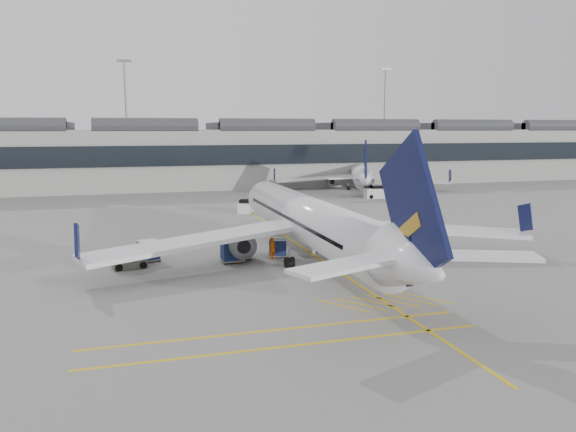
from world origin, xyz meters
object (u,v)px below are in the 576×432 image
object	(u,v)px
belt_loader	(328,246)
airliner_main	(313,222)
ramp_agent_b	(239,252)
baggage_cart_a	(278,247)
pushback_tug	(129,260)
ramp_agent_a	(273,249)

from	to	relation	value
belt_loader	airliner_main	bearing A→B (deg)	-125.16
ramp_agent_b	airliner_main	bearing A→B (deg)	155.99
belt_loader	baggage_cart_a	xyz separation A→B (m)	(-5.12, -1.00, 0.40)
airliner_main	pushback_tug	size ratio (longest dim) A/B	14.51
baggage_cart_a	ramp_agent_b	xyz separation A→B (m)	(-3.71, -1.25, 0.08)
airliner_main	ramp_agent_a	bearing A→B (deg)	164.12
baggage_cart_a	ramp_agent_a	size ratio (longest dim) A/B	0.90
belt_loader	pushback_tug	world-z (taller)	belt_loader
baggage_cart_a	pushback_tug	world-z (taller)	baggage_cart_a
pushback_tug	ramp_agent_b	bearing A→B (deg)	-15.55
belt_loader	ramp_agent_a	xyz separation A→B (m)	(-5.83, -1.98, 0.50)
ramp_agent_a	belt_loader	bearing A→B (deg)	-9.09
baggage_cart_a	ramp_agent_b	size ratio (longest dim) A/B	0.92
belt_loader	pushback_tug	size ratio (longest dim) A/B	1.46
airliner_main	ramp_agent_b	distance (m)	6.78
baggage_cart_a	ramp_agent_a	distance (m)	1.22
belt_loader	baggage_cart_a	world-z (taller)	belt_loader
ramp_agent_a	pushback_tug	bearing A→B (deg)	149.55
airliner_main	ramp_agent_b	size ratio (longest dim) A/B	21.62
ramp_agent_a	ramp_agent_b	distance (m)	3.01
ramp_agent_b	ramp_agent_a	bearing A→B (deg)	167.21
airliner_main	baggage_cart_a	xyz separation A→B (m)	(-2.61, 1.94, -2.41)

